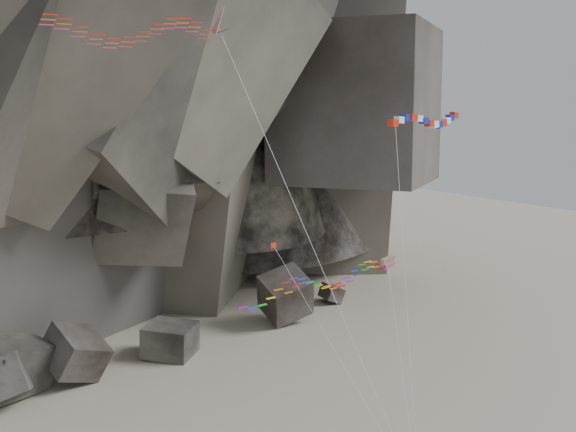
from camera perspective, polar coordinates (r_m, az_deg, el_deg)
boulder_field at (r=75.23m, az=-21.66°, el=-12.07°), size 74.38×16.15×7.82m
delta_kite at (r=40.09m, az=-12.50°, el=14.24°), size 22.83×6.51×32.66m
banner_kite at (r=55.67m, az=10.93°, el=7.28°), size 11.34×7.18×26.13m
parafoil_kite at (r=46.60m, az=2.05°, el=-5.28°), size 13.57×4.27×16.44m
pennant_kite at (r=49.90m, az=1.08°, el=-6.22°), size 6.72×8.33×17.50m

